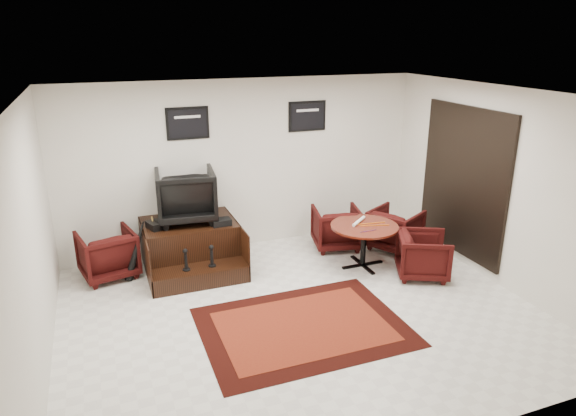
% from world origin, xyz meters
% --- Properties ---
extents(ground, '(6.00, 6.00, 0.00)m').
position_xyz_m(ground, '(0.00, 0.00, 0.00)').
color(ground, silver).
rests_on(ground, ground).
extents(room_shell, '(6.02, 5.02, 2.81)m').
position_xyz_m(room_shell, '(0.41, 0.12, 1.79)').
color(room_shell, beige).
rests_on(room_shell, ground).
extents(area_rug, '(2.49, 1.87, 0.01)m').
position_xyz_m(area_rug, '(-0.11, -0.32, 0.01)').
color(area_rug, black).
rests_on(area_rug, ground).
extents(shine_podium, '(1.41, 1.45, 0.73)m').
position_xyz_m(shine_podium, '(-1.07, 1.90, 0.34)').
color(shine_podium, black).
rests_on(shine_podium, ground).
extents(shine_chair, '(0.95, 0.90, 0.89)m').
position_xyz_m(shine_chair, '(-1.07, 2.05, 1.17)').
color(shine_chair, black).
rests_on(shine_chair, shine_podium).
extents(shoes_pair, '(0.31, 0.34, 0.10)m').
position_xyz_m(shoes_pair, '(-1.56, 1.87, 0.78)').
color(shoes_pair, black).
rests_on(shoes_pair, shine_podium).
extents(polish_kit, '(0.29, 0.21, 0.10)m').
position_xyz_m(polish_kit, '(-0.63, 1.66, 0.78)').
color(polish_kit, black).
rests_on(polish_kit, shine_podium).
extents(umbrella_black, '(0.33, 0.12, 0.89)m').
position_xyz_m(umbrella_black, '(-1.90, 1.76, 0.44)').
color(umbrella_black, black).
rests_on(umbrella_black, ground).
extents(umbrella_hooked, '(0.32, 0.12, 0.86)m').
position_xyz_m(umbrella_hooked, '(-1.86, 1.96, 0.43)').
color(umbrella_hooked, black).
rests_on(umbrella_hooked, ground).
extents(armchair_side, '(0.90, 0.87, 0.78)m').
position_xyz_m(armchair_side, '(-2.28, 2.03, 0.39)').
color(armchair_side, black).
rests_on(armchair_side, ground).
extents(meeting_table, '(1.04, 1.04, 0.68)m').
position_xyz_m(meeting_table, '(1.44, 1.00, 0.59)').
color(meeting_table, '#441009').
rests_on(meeting_table, ground).
extents(table_chair_back, '(0.89, 0.85, 0.77)m').
position_xyz_m(table_chair_back, '(1.38, 1.82, 0.39)').
color(table_chair_back, black).
rests_on(table_chair_back, ground).
extents(table_chair_window, '(0.98, 0.99, 0.77)m').
position_xyz_m(table_chair_window, '(2.27, 1.40, 0.38)').
color(table_chair_window, black).
rests_on(table_chair_window, ground).
extents(table_chair_corner, '(0.92, 0.94, 0.74)m').
position_xyz_m(table_chair_corner, '(2.11, 0.37, 0.37)').
color(table_chair_corner, black).
rests_on(table_chair_corner, ground).
extents(paper_roll, '(0.35, 0.31, 0.05)m').
position_xyz_m(paper_roll, '(1.42, 1.13, 0.70)').
color(paper_roll, white).
rests_on(paper_roll, meeting_table).
extents(table_clutter, '(0.57, 0.32, 0.01)m').
position_xyz_m(table_clutter, '(1.55, 0.94, 0.68)').
color(table_clutter, '#D4600B').
rests_on(table_clutter, meeting_table).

